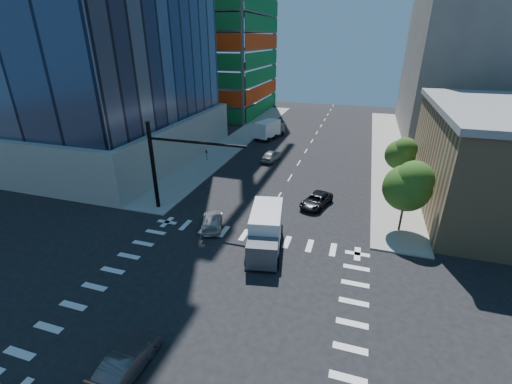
% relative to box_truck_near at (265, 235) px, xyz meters
% --- Properties ---
extents(ground, '(160.00, 160.00, 0.00)m').
position_rel_box_truck_near_xyz_m(ground, '(-1.48, -7.25, -1.47)').
color(ground, black).
rests_on(ground, ground).
extents(road_markings, '(20.00, 20.00, 0.01)m').
position_rel_box_truck_near_xyz_m(road_markings, '(-1.48, -7.25, -1.46)').
color(road_markings, silver).
rests_on(road_markings, ground).
extents(sidewalk_ne, '(5.00, 60.00, 0.15)m').
position_rel_box_truck_near_xyz_m(sidewalk_ne, '(11.02, 32.75, -1.39)').
color(sidewalk_ne, gray).
rests_on(sidewalk_ne, ground).
extents(sidewalk_nw, '(5.00, 60.00, 0.15)m').
position_rel_box_truck_near_xyz_m(sidewalk_nw, '(-13.98, 32.75, -1.39)').
color(sidewalk_nw, gray).
rests_on(sidewalk_nw, ground).
extents(bg_building_ne, '(24.00, 30.00, 28.00)m').
position_rel_box_truck_near_xyz_m(bg_building_ne, '(25.52, 47.75, 12.53)').
color(bg_building_ne, '#635E59').
rests_on(bg_building_ne, ground).
extents(signal_mast_nw, '(10.20, 0.40, 9.00)m').
position_rel_box_truck_near_xyz_m(signal_mast_nw, '(-11.48, 4.25, 4.03)').
color(signal_mast_nw, black).
rests_on(signal_mast_nw, sidewalk_nw).
extents(tree_south, '(4.16, 4.16, 6.82)m').
position_rel_box_truck_near_xyz_m(tree_south, '(11.15, 6.66, 3.22)').
color(tree_south, '#382316').
rests_on(tree_south, sidewalk_ne).
extents(tree_north, '(3.54, 3.52, 5.78)m').
position_rel_box_truck_near_xyz_m(tree_north, '(11.45, 18.66, 2.52)').
color(tree_north, '#382316').
rests_on(tree_north, sidewalk_ne).
extents(car_nb_far, '(3.43, 5.11, 1.30)m').
position_rel_box_truck_near_xyz_m(car_nb_far, '(2.90, 9.64, -0.82)').
color(car_nb_far, black).
rests_on(car_nb_far, ground).
extents(car_sb_near, '(3.32, 4.88, 1.31)m').
position_rel_box_truck_near_xyz_m(car_sb_near, '(-5.87, 2.26, -0.81)').
color(car_sb_near, '#B7B7B7').
rests_on(car_sb_near, ground).
extents(car_sb_mid, '(2.45, 4.74, 1.54)m').
position_rel_box_truck_near_xyz_m(car_sb_mid, '(-5.52, 22.61, -0.70)').
color(car_sb_mid, '#9C9FA3').
rests_on(car_sb_mid, ground).
extents(car_sb_cross, '(1.61, 4.47, 1.47)m').
position_rel_box_truck_near_xyz_m(car_sb_cross, '(-3.78, -13.48, -0.73)').
color(car_sb_cross, '#454449').
rests_on(car_sb_cross, ground).
extents(box_truck_near, '(3.81, 6.70, 3.31)m').
position_rel_box_truck_near_xyz_m(box_truck_near, '(0.00, 0.00, 0.00)').
color(box_truck_near, black).
rests_on(box_truck_near, ground).
extents(box_truck_far, '(4.25, 6.65, 3.23)m').
position_rel_box_truck_near_xyz_m(box_truck_far, '(-8.95, 34.50, -0.04)').
color(box_truck_far, black).
rests_on(box_truck_far, ground).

